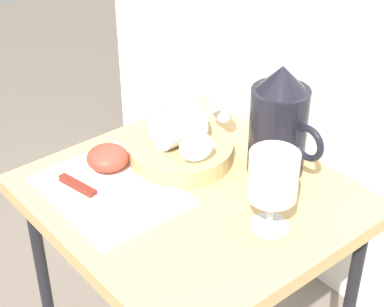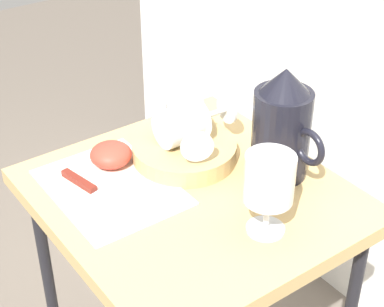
# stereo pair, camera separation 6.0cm
# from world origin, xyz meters

# --- Properties ---
(table) EXTENTS (0.53, 0.50, 0.72)m
(table) POSITION_xyz_m (0.00, 0.00, 0.65)
(table) COLOR tan
(table) RESTS_ON ground_plane
(linen_napkin) EXTENTS (0.26, 0.20, 0.00)m
(linen_napkin) POSITION_xyz_m (-0.09, -0.11, 0.72)
(linen_napkin) COLOR silver
(linen_napkin) RESTS_ON table
(basket_tray) EXTENTS (0.20, 0.20, 0.03)m
(basket_tray) POSITION_xyz_m (-0.09, 0.05, 0.74)
(basket_tray) COLOR tan
(basket_tray) RESTS_ON table
(pitcher) EXTENTS (0.16, 0.10, 0.21)m
(pitcher) POSITION_xyz_m (0.05, 0.16, 0.81)
(pitcher) COLOR black
(pitcher) RESTS_ON table
(wine_glass_upright) EXTENTS (0.08, 0.08, 0.14)m
(wine_glass_upright) POSITION_xyz_m (0.16, 0.03, 0.82)
(wine_glass_upright) COLOR silver
(wine_glass_upright) RESTS_ON table
(wine_glass_tipped_near) EXTENTS (0.16, 0.13, 0.08)m
(wine_glass_tipped_near) POSITION_xyz_m (-0.11, 0.07, 0.79)
(wine_glass_tipped_near) COLOR silver
(wine_glass_tipped_near) RESTS_ON basket_tray
(wine_glass_tipped_far) EXTENTS (0.08, 0.15, 0.07)m
(wine_glass_tipped_far) POSITION_xyz_m (-0.10, 0.05, 0.79)
(wine_glass_tipped_far) COLOR silver
(wine_glass_tipped_far) RESTS_ON basket_tray
(apple_half_left) EXTENTS (0.08, 0.08, 0.04)m
(apple_half_left) POSITION_xyz_m (-0.15, -0.08, 0.75)
(apple_half_left) COLOR #CC3D2D
(apple_half_left) RESTS_ON linen_napkin
(knife) EXTENTS (0.21, 0.05, 0.01)m
(knife) POSITION_xyz_m (-0.10, -0.15, 0.73)
(knife) COLOR silver
(knife) RESTS_ON linen_napkin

